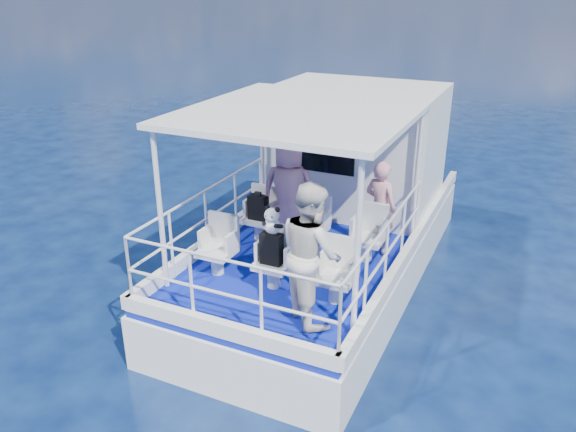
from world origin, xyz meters
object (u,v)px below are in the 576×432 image
(passenger_port_fwd, at_px, (289,192))
(panda, at_px, (272,220))
(passenger_stbd_aft, at_px, (311,253))
(backpack_center, at_px, (272,249))

(passenger_port_fwd, xyz_separation_m, panda, (0.38, -1.32, 0.12))
(passenger_stbd_aft, height_order, panda, passenger_stbd_aft)
(passenger_stbd_aft, relative_size, panda, 4.71)
(panda, bearing_deg, passenger_port_fwd, 105.84)
(passenger_port_fwd, height_order, passenger_stbd_aft, passenger_stbd_aft)
(passenger_stbd_aft, distance_m, backpack_center, 0.90)
(backpack_center, height_order, panda, panda)
(backpack_center, relative_size, panda, 1.15)
(passenger_port_fwd, bearing_deg, backpack_center, 95.32)
(passenger_port_fwd, distance_m, panda, 1.38)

